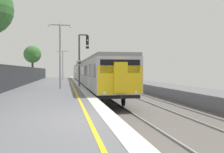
% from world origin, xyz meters
% --- Properties ---
extents(ground, '(17.40, 110.00, 1.21)m').
position_xyz_m(ground, '(2.64, 0.00, -0.61)').
color(ground, slate).
extents(commuter_train_at_platform, '(2.83, 42.58, 3.81)m').
position_xyz_m(commuter_train_at_platform, '(2.10, 27.22, 1.27)').
color(commuter_train_at_platform, '#B7B7BC').
rests_on(commuter_train_at_platform, ground).
extents(signal_gantry, '(1.10, 0.24, 5.36)m').
position_xyz_m(signal_gantry, '(0.61, 18.29, 3.33)').
color(signal_gantry, '#47474C').
rests_on(signal_gantry, ground).
extents(speed_limit_sign, '(0.59, 0.08, 2.60)m').
position_xyz_m(speed_limit_sign, '(0.25, 15.92, 1.66)').
color(speed_limit_sign, '#59595B').
rests_on(speed_limit_sign, ground).
extents(platform_lamp_mid, '(2.00, 0.20, 5.54)m').
position_xyz_m(platform_lamp_mid, '(-1.52, 13.66, 3.28)').
color(platform_lamp_mid, '#93999E').
rests_on(platform_lamp_mid, ground).
extents(platform_lamp_far, '(2.00, 0.20, 5.02)m').
position_xyz_m(platform_lamp_far, '(-1.52, 35.89, 3.00)').
color(platform_lamp_far, '#93999E').
rests_on(platform_lamp_far, ground).
extents(background_tree_right, '(2.95, 2.95, 5.85)m').
position_xyz_m(background_tree_right, '(-6.58, 36.73, 4.29)').
color(background_tree_right, '#473323').
rests_on(background_tree_right, ground).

